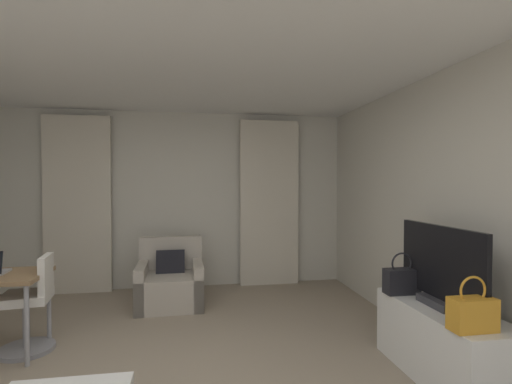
{
  "coord_description": "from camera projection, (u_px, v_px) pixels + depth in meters",
  "views": [
    {
      "loc": [
        0.23,
        -2.71,
        1.56
      ],
      "look_at": [
        0.89,
        1.24,
        1.46
      ],
      "focal_mm": 26.37,
      "sensor_mm": 36.0,
      "label": 1
    }
  ],
  "objects": [
    {
      "name": "tv_console",
      "position": [
        443.0,
        344.0,
        2.97
      ],
      "size": [
        0.49,
        1.21,
        0.57
      ],
      "color": "white",
      "rests_on": "ground"
    },
    {
      "name": "desk_chair",
      "position": [
        31.0,
        309.0,
        3.47
      ],
      "size": [
        0.48,
        0.48,
        0.88
      ],
      "color": "gray",
      "rests_on": "ground"
    },
    {
      "name": "ceiling",
      "position": [
        159.0,
        28.0,
        2.6
      ],
      "size": [
        5.12,
        6.12,
        0.06
      ],
      "primitive_type": "cube",
      "color": "white",
      "rests_on": "wall_left"
    },
    {
      "name": "tv_flatscreen",
      "position": [
        441.0,
        268.0,
        2.99
      ],
      "size": [
        0.2,
        1.0,
        0.64
      ],
      "color": "#333338",
      "rests_on": "tv_console"
    },
    {
      "name": "curtain_right_panel",
      "position": [
        269.0,
        203.0,
        5.73
      ],
      "size": [
        0.9,
        0.06,
        2.5
      ],
      "color": "beige",
      "rests_on": "ground"
    },
    {
      "name": "wall_window",
      "position": [
        178.0,
        200.0,
        5.63
      ],
      "size": [
        5.12,
        0.06,
        2.6
      ],
      "color": "beige",
      "rests_on": "ground"
    },
    {
      "name": "curtain_left_panel",
      "position": [
        78.0,
        205.0,
        5.27
      ],
      "size": [
        0.9,
        0.06,
        2.5
      ],
      "color": "beige",
      "rests_on": "ground"
    },
    {
      "name": "handbag_primary",
      "position": [
        402.0,
        280.0,
        3.33
      ],
      "size": [
        0.3,
        0.14,
        0.37
      ],
      "color": "black",
      "rests_on": "tv_console"
    },
    {
      "name": "armchair",
      "position": [
        170.0,
        283.0,
        4.79
      ],
      "size": [
        0.83,
        0.8,
        0.83
      ],
      "color": "#B2A899",
      "rests_on": "ground"
    },
    {
      "name": "handbag_secondary",
      "position": [
        473.0,
        313.0,
        2.5
      ],
      "size": [
        0.3,
        0.14,
        0.37
      ],
      "color": "orange",
      "rests_on": "tv_console"
    },
    {
      "name": "wall_right",
      "position": [
        480.0,
        214.0,
        3.06
      ],
      "size": [
        0.06,
        6.12,
        2.6
      ],
      "color": "beige",
      "rests_on": "ground"
    }
  ]
}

